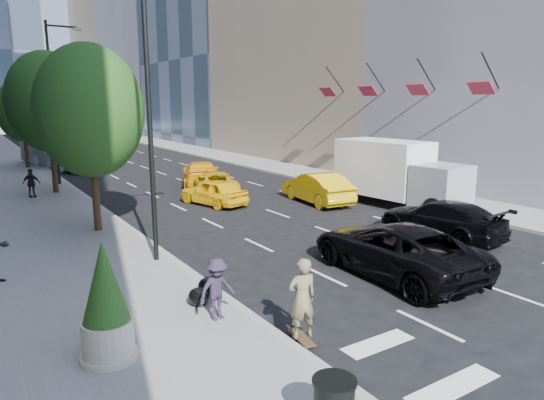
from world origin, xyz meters
TOP-DOWN VIEW (x-y plane):
  - ground at (0.00, 0.00)m, footprint 160.00×160.00m
  - sidewalk_left at (-9.00, 30.00)m, footprint 6.00×120.00m
  - sidewalk_right at (10.00, 30.00)m, footprint 4.00×120.00m
  - tower_right_far at (22.00, 98.00)m, footprint 20.00×24.00m
  - lamp_near at (-6.32, 4.00)m, footprint 2.13×0.22m
  - lamp_far at (-6.32, 22.00)m, footprint 2.13×0.22m
  - tree_near at (-7.20, 9.00)m, footprint 4.20×4.20m
  - tree_mid at (-7.20, 19.00)m, footprint 4.50×4.50m
  - tree_far at (-7.20, 32.00)m, footprint 3.90×3.90m
  - traffic_signal at (-6.40, 40.00)m, footprint 2.48×0.53m
  - facade_flags at (10.64, 10.00)m, footprint 1.85×13.30m
  - skateboarder at (-5.60, -3.00)m, footprint 0.75×0.56m
  - black_sedan_lincoln at (-0.52, -1.00)m, footprint 2.96×6.04m
  - black_sedan_mercedes at (4.20, 1.00)m, footprint 2.54×5.33m
  - taxi_a at (-0.70, 11.50)m, footprint 2.65×4.36m
  - taxi_b at (4.20, 9.00)m, footprint 2.27×5.12m
  - taxi_c at (0.50, 13.91)m, footprint 3.84×5.59m
  - taxi_d at (1.20, 17.18)m, footprint 4.20×5.94m
  - city_bus at (-4.80, 31.48)m, footprint 4.92×10.77m
  - box_truck at (7.17, 6.13)m, footprint 3.09×7.17m
  - pedestrian_b at (-8.55, 18.00)m, footprint 1.00×0.80m
  - pedestrian_c at (-6.80, -1.18)m, footprint 1.05×0.69m
  - planter_shrub at (-9.51, -1.62)m, footprint 1.05×1.05m
  - garbage_bags at (-6.55, 0.04)m, footprint 1.09×1.05m

SIDE VIEW (x-z plane):
  - ground at x=0.00m, z-range 0.00..0.00m
  - sidewalk_left at x=-9.00m, z-range 0.00..0.15m
  - sidewalk_right at x=10.00m, z-range 0.00..0.15m
  - garbage_bags at x=-6.55m, z-range 0.14..0.68m
  - taxi_a at x=-0.70m, z-range 0.00..1.39m
  - taxi_c at x=0.50m, z-range 0.00..1.42m
  - black_sedan_mercedes at x=4.20m, z-range 0.00..1.50m
  - taxi_d at x=1.20m, z-range 0.00..1.60m
  - taxi_b at x=4.20m, z-range 0.00..1.64m
  - black_sedan_lincoln at x=-0.52m, z-range 0.00..1.65m
  - pedestrian_c at x=-6.80m, z-range 0.15..1.68m
  - skateboarder at x=-5.60m, z-range 0.00..1.86m
  - pedestrian_b at x=-8.55m, z-range 0.15..1.74m
  - planter_shrub at x=-9.51m, z-range 0.09..2.60m
  - city_bus at x=-4.80m, z-range 0.00..2.92m
  - box_truck at x=7.17m, z-range 0.03..3.37m
  - traffic_signal at x=-6.40m, z-range 1.63..6.83m
  - tree_far at x=-7.20m, z-range 1.16..8.09m
  - tree_near at x=-7.20m, z-range 1.24..8.70m
  - tree_mid at x=-7.20m, z-range 1.32..9.31m
  - lamp_near at x=-6.32m, z-range 0.81..10.81m
  - lamp_far at x=-6.32m, z-range 0.81..10.81m
  - facade_flags at x=10.64m, z-range 5.16..7.21m
  - tower_right_far at x=22.00m, z-range 0.00..50.00m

